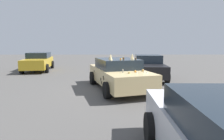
% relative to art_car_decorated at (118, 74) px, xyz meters
% --- Properties ---
extents(ground_plane, '(60.00, 60.00, 0.00)m').
position_rel_art_car_decorated_xyz_m(ground_plane, '(-0.03, -0.01, -0.73)').
color(ground_plane, '#514F4C').
extents(art_car_decorated, '(4.89, 3.07, 1.68)m').
position_rel_art_car_decorated_xyz_m(art_car_decorated, '(0.00, 0.00, 0.00)').
color(art_car_decorated, '#D8BC7F').
rests_on(art_car_decorated, ground).
extents(parked_sedan_behind_right, '(4.59, 2.45, 1.43)m').
position_rel_art_car_decorated_xyz_m(parked_sedan_behind_right, '(6.43, 6.13, 0.00)').
color(parked_sedan_behind_right, gold).
rests_on(parked_sedan_behind_right, ground).
extents(parked_sedan_far_left, '(4.24, 2.19, 1.43)m').
position_rel_art_car_decorated_xyz_m(parked_sedan_far_left, '(2.82, -1.98, -0.02)').
color(parked_sedan_far_left, black).
rests_on(parked_sedan_far_left, ground).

